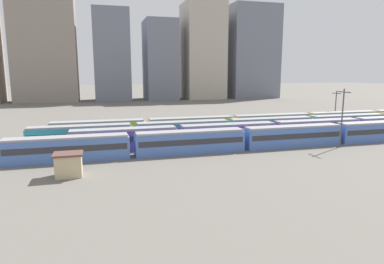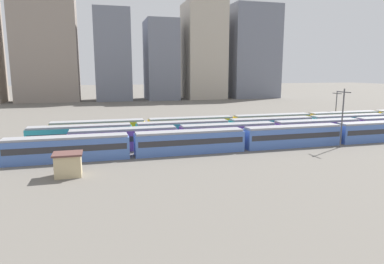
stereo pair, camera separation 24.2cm
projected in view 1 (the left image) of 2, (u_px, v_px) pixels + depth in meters
ground_plane at (137, 146)px, 60.99m from camera, size 600.00×600.00×0.00m
train_track_0 at (244, 139)px, 57.79m from camera, size 74.70×3.06×3.75m
train_track_1 at (356, 127)px, 69.99m from camera, size 112.50×3.06×3.75m
train_track_2 at (311, 125)px, 73.00m from camera, size 112.50×3.06×3.75m
train_track_3 at (272, 122)px, 76.25m from camera, size 93.60×3.06×3.75m
catenary_pole_0 at (342, 115)px, 58.99m from camera, size 0.24×3.20×10.30m
catenary_pole_1 at (336, 106)px, 83.58m from camera, size 0.24×3.20×8.53m
signal_hut at (69, 164)px, 42.98m from camera, size 3.60×3.00×3.04m
distant_building_1 at (45, 46)px, 147.41m from camera, size 26.37×16.15×48.10m
distant_building_2 at (112, 56)px, 155.47m from camera, size 15.99×16.92×40.97m
distant_building_3 at (160, 60)px, 161.77m from camera, size 14.62×19.81×37.03m
distant_building_4 at (203, 52)px, 166.57m from camera, size 18.78×20.16×45.90m
distant_building_5 at (251, 52)px, 173.41m from camera, size 24.22×19.65×45.82m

